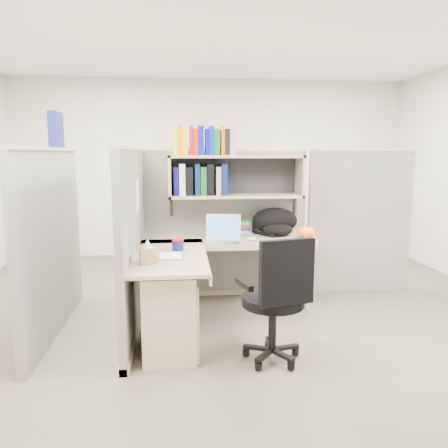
{
  "coord_description": "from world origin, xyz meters",
  "views": [
    {
      "loc": [
        -0.46,
        -3.84,
        1.57
      ],
      "look_at": [
        -0.07,
        0.25,
        0.91
      ],
      "focal_mm": 35.0,
      "sensor_mm": 36.0,
      "label": 1
    }
  ],
  "objects": [
    {
      "name": "ground",
      "position": [
        0.0,
        0.0,
        0.0
      ],
      "size": [
        6.0,
        6.0,
        0.0
      ],
      "primitive_type": "plane",
      "color": "#3C372E",
      "rests_on": "ground"
    },
    {
      "name": "room_shell",
      "position": [
        0.0,
        0.0,
        1.62
      ],
      "size": [
        6.0,
        6.0,
        6.0
      ],
      "color": "beige",
      "rests_on": "ground"
    },
    {
      "name": "cubicle",
      "position": [
        -0.37,
        0.45,
        0.91
      ],
      "size": [
        3.79,
        1.84,
        1.95
      ],
      "color": "#5C5C57",
      "rests_on": "ground"
    },
    {
      "name": "desk",
      "position": [
        -0.41,
        -0.29,
        0.44
      ],
      "size": [
        1.74,
        1.75,
        0.73
      ],
      "color": "gray",
      "rests_on": "ground"
    },
    {
      "name": "laptop",
      "position": [
        -0.07,
        0.38,
        0.86
      ],
      "size": [
        0.4,
        0.4,
        0.25
      ],
      "primitive_type": null,
      "rotation": [
        0.0,
        0.0,
        -0.15
      ],
      "color": "silver",
      "rests_on": "desk"
    },
    {
      "name": "backpack",
      "position": [
        0.51,
        0.6,
        0.87
      ],
      "size": [
        0.55,
        0.47,
        0.28
      ],
      "primitive_type": null,
      "rotation": [
        0.0,
        0.0,
        0.24
      ],
      "color": "black",
      "rests_on": "desk"
    },
    {
      "name": "orange_cap",
      "position": [
        0.79,
        0.45,
        0.78
      ],
      "size": [
        0.22,
        0.25,
        0.1
      ],
      "primitive_type": null,
      "rotation": [
        0.0,
        0.0,
        0.17
      ],
      "color": "orange",
      "rests_on": "desk"
    },
    {
      "name": "snack_canister",
      "position": [
        -0.51,
        -0.04,
        0.78
      ],
      "size": [
        0.11,
        0.11,
        0.11
      ],
      "color": "#0F1557",
      "rests_on": "desk"
    },
    {
      "name": "tissue_box",
      "position": [
        -0.74,
        -0.49,
        0.83
      ],
      "size": [
        0.14,
        0.14,
        0.19
      ],
      "primitive_type": null,
      "rotation": [
        0.0,
        0.0,
        0.2
      ],
      "color": "tan",
      "rests_on": "desk"
    },
    {
      "name": "mouse",
      "position": [
        0.21,
        0.31,
        0.75
      ],
      "size": [
        0.1,
        0.08,
        0.03
      ],
      "primitive_type": "ellipsoid",
      "rotation": [
        0.0,
        0.0,
        -0.25
      ],
      "color": "#97B6D7",
      "rests_on": "desk"
    },
    {
      "name": "paper_cup",
      "position": [
        -0.04,
        0.66,
        0.78
      ],
      "size": [
        0.07,
        0.07,
        0.1
      ],
      "primitive_type": "cylinder",
      "rotation": [
        0.0,
        0.0,
        -0.0
      ],
      "color": "silver",
      "rests_on": "desk"
    },
    {
      "name": "book_stack",
      "position": [
        0.2,
        0.83,
        0.79
      ],
      "size": [
        0.2,
        0.26,
        0.12
      ],
      "primitive_type": null,
      "rotation": [
        0.0,
        0.0,
        -0.05
      ],
      "color": "gray",
      "rests_on": "desk"
    },
    {
      "name": "loose_paper",
      "position": [
        -0.57,
        -0.26,
        0.73
      ],
      "size": [
        0.19,
        0.25,
        0.0
      ],
      "primitive_type": null,
      "rotation": [
        0.0,
        0.0,
        0.02
      ],
      "color": "white",
      "rests_on": "desk"
    },
    {
      "name": "task_chair",
      "position": [
        0.22,
        -0.78,
        0.35
      ],
      "size": [
        0.56,
        0.52,
        0.99
      ],
      "color": "black",
      "rests_on": "ground"
    }
  ]
}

